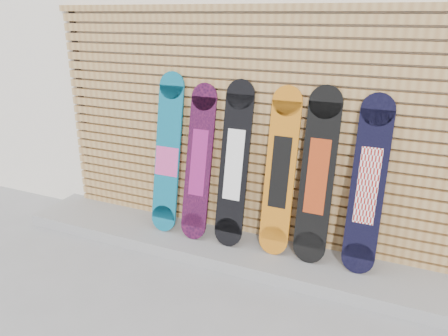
{
  "coord_description": "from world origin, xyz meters",
  "views": [
    {
      "loc": [
        1.27,
        -2.75,
        2.23
      ],
      "look_at": [
        -0.32,
        0.75,
        0.85
      ],
      "focal_mm": 35.0,
      "sensor_mm": 36.0,
      "label": 1
    }
  ],
  "objects_px": {
    "snowboard_1": "(199,163)",
    "snowboard_4": "(317,177)",
    "snowboard_3": "(280,172)",
    "snowboard_2": "(234,165)",
    "snowboard_0": "(168,155)",
    "snowboard_5": "(368,186)"
  },
  "relations": [
    {
      "from": "snowboard_1",
      "to": "snowboard_4",
      "type": "bearing_deg",
      "value": 1.11
    },
    {
      "from": "snowboard_1",
      "to": "snowboard_3",
      "type": "relative_size",
      "value": 0.98
    },
    {
      "from": "snowboard_2",
      "to": "snowboard_1",
      "type": "bearing_deg",
      "value": -178.79
    },
    {
      "from": "snowboard_3",
      "to": "snowboard_4",
      "type": "xyz_separation_m",
      "value": [
        0.33,
        -0.0,
        0.01
      ]
    },
    {
      "from": "snowboard_0",
      "to": "snowboard_1",
      "type": "distance_m",
      "value": 0.35
    },
    {
      "from": "snowboard_1",
      "to": "snowboard_5",
      "type": "xyz_separation_m",
      "value": [
        1.56,
        0.03,
        0.01
      ]
    },
    {
      "from": "snowboard_0",
      "to": "snowboard_1",
      "type": "xyz_separation_m",
      "value": [
        0.35,
        -0.01,
        -0.03
      ]
    },
    {
      "from": "snowboard_3",
      "to": "snowboard_5",
      "type": "xyz_separation_m",
      "value": [
        0.75,
        -0.0,
        -0.0
      ]
    },
    {
      "from": "snowboard_3",
      "to": "snowboard_4",
      "type": "bearing_deg",
      "value": -0.6
    },
    {
      "from": "snowboard_5",
      "to": "snowboard_2",
      "type": "bearing_deg",
      "value": -179.17
    },
    {
      "from": "snowboard_1",
      "to": "snowboard_0",
      "type": "bearing_deg",
      "value": 178.52
    },
    {
      "from": "snowboard_0",
      "to": "snowboard_5",
      "type": "bearing_deg",
      "value": 0.48
    },
    {
      "from": "snowboard_1",
      "to": "snowboard_2",
      "type": "relative_size",
      "value": 0.96
    },
    {
      "from": "snowboard_4",
      "to": "snowboard_1",
      "type": "bearing_deg",
      "value": -178.89
    },
    {
      "from": "snowboard_1",
      "to": "snowboard_3",
      "type": "xyz_separation_m",
      "value": [
        0.81,
        0.03,
        0.02
      ]
    },
    {
      "from": "snowboard_1",
      "to": "snowboard_3",
      "type": "bearing_deg",
      "value": 1.82
    },
    {
      "from": "snowboard_1",
      "to": "snowboard_4",
      "type": "distance_m",
      "value": 1.14
    },
    {
      "from": "snowboard_0",
      "to": "snowboard_1",
      "type": "height_order",
      "value": "snowboard_0"
    },
    {
      "from": "snowboard_0",
      "to": "snowboard_1",
      "type": "relative_size",
      "value": 1.06
    },
    {
      "from": "snowboard_0",
      "to": "snowboard_4",
      "type": "height_order",
      "value": "snowboard_0"
    },
    {
      "from": "snowboard_0",
      "to": "snowboard_5",
      "type": "xyz_separation_m",
      "value": [
        1.91,
        0.02,
        -0.02
      ]
    },
    {
      "from": "snowboard_2",
      "to": "snowboard_3",
      "type": "xyz_separation_m",
      "value": [
        0.44,
        0.02,
        -0.01
      ]
    }
  ]
}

